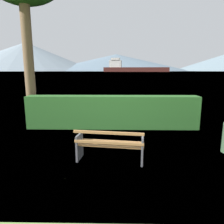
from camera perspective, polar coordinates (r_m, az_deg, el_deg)
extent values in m
plane|color=olive|center=(5.58, -0.47, -12.99)|extent=(1400.00, 1400.00, 0.00)
plane|color=#6B8EA3|center=(312.80, 1.11, 10.94)|extent=(620.00, 620.00, 0.00)
cube|color=#A0703F|center=(5.23, -0.82, -9.36)|extent=(1.70, 0.29, 0.04)
cube|color=#A0703F|center=(5.41, -0.48, -8.65)|extent=(1.70, 0.29, 0.04)
cube|color=#A0703F|center=(5.59, -0.16, -7.98)|extent=(1.70, 0.29, 0.04)
cube|color=#A0703F|center=(5.12, -0.97, -8.39)|extent=(1.70, 0.27, 0.06)
cube|color=#A0703F|center=(5.00, -1.06, -5.70)|extent=(1.70, 0.27, 0.06)
cube|color=#4C4C51|center=(5.61, -8.87, -9.26)|extent=(0.12, 0.51, 0.68)
cube|color=#4C4C51|center=(5.37, 8.25, -10.21)|extent=(0.12, 0.51, 0.68)
cube|color=#285B23|center=(8.39, 0.11, 0.01)|extent=(6.79, 0.66, 1.30)
cylinder|color=brown|center=(9.66, -21.79, 12.97)|extent=(0.41, 0.41, 5.41)
cube|color=#471E19|center=(289.83, 6.54, 11.42)|extent=(87.90, 23.99, 5.93)
cube|color=silver|center=(292.33, 0.98, 13.01)|extent=(17.02, 13.45, 9.49)
cube|color=silver|center=(292.58, 0.98, 14.23)|extent=(12.53, 14.11, 2.97)
cone|color=gray|center=(582.36, -22.31, 13.75)|extent=(347.81, 347.81, 69.81)
cone|color=slate|center=(575.48, 1.13, 13.31)|extent=(381.43, 381.43, 43.77)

